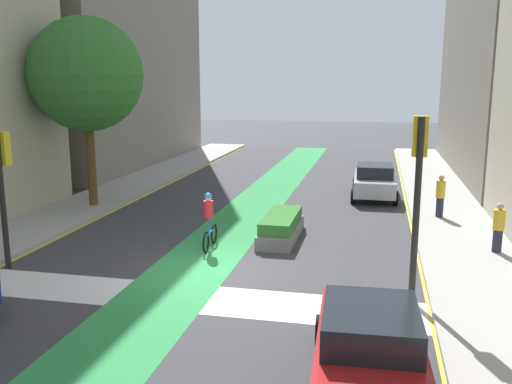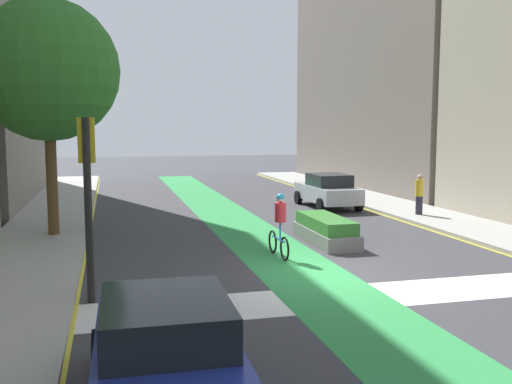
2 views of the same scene
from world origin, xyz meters
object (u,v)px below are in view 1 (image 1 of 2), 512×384
Objects in this scene: car_silver_right_far at (374,181)px; street_tree_near at (86,75)px; traffic_signal_near_left at (3,173)px; pedestrian_sidewalk_right_a at (440,196)px; traffic_signal_near_right at (418,174)px; car_red_right_near at (369,347)px; pedestrian_sidewalk_right_b at (498,228)px; median_planter at (281,227)px; cyclist_in_lane at (209,219)px.

street_tree_near reaches higher than car_silver_right_far.
street_tree_near is (-1.42, 7.52, 2.79)m from traffic_signal_near_left.
pedestrian_sidewalk_right_a is at bearing 3.49° from street_tree_near.
car_silver_right_far is at bearing 94.75° from traffic_signal_near_right.
street_tree_near is (-11.70, 11.96, 4.75)m from car_red_right_near.
car_red_right_near is 9.26m from pedestrian_sidewalk_right_b.
median_planter is at bearing -111.87° from car_silver_right_far.
median_planter is at bearing 175.31° from pedestrian_sidewalk_right_b.
traffic_signal_near_left is 2.56× the size of pedestrian_sidewalk_right_b.
traffic_signal_near_right is at bearing -85.25° from car_silver_right_far.
pedestrian_sidewalk_right_a reaches higher than car_red_right_near.
cyclist_in_lane is at bearing -34.94° from street_tree_near.
street_tree_near is at bearing 134.37° from car_red_right_near.
car_silver_right_far is at bearing 50.06° from traffic_signal_near_left.
pedestrian_sidewalk_right_b is at bearing -12.70° from street_tree_near.
traffic_signal_near_left is at bearing 179.42° from traffic_signal_near_right.
street_tree_near reaches higher than median_planter.
traffic_signal_near_right reaches higher than cyclist_in_lane.
car_silver_right_far is 4.57m from pedestrian_sidewalk_right_a.
median_planter is (-3.11, 9.04, -0.40)m from car_red_right_near.
car_red_right_near is at bearing -100.83° from pedestrian_sidewalk_right_a.
traffic_signal_near_left is 8.15m from street_tree_near.
car_red_right_near is at bearing -55.08° from cyclist_in_lane.
cyclist_in_lane is 2.70m from median_planter.
traffic_signal_near_right is 2.76× the size of pedestrian_sidewalk_right_a.
cyclist_in_lane is 1.21× the size of pedestrian_sidewalk_right_b.
pedestrian_sidewalk_right_b reaches higher than median_planter.
traffic_signal_near_left is at bearing -147.26° from median_planter.
cyclist_in_lane reaches higher than pedestrian_sidewalk_right_a.
pedestrian_sidewalk_right_a is at bearing 106.24° from pedestrian_sidewalk_right_b.
car_red_right_near is at bearing -113.64° from pedestrian_sidewalk_right_b.
car_silver_right_far is (-1.02, 12.32, -2.36)m from traffic_signal_near_right.
traffic_signal_near_left is 16.04m from car_silver_right_far.
traffic_signal_near_right is at bearing -123.43° from pedestrian_sidewalk_right_b.
car_red_right_near is at bearing -45.63° from street_tree_near.
pedestrian_sidewalk_right_b is at bearing -65.16° from car_silver_right_far.
traffic_signal_near_left is 2.39× the size of pedestrian_sidewalk_right_a.
traffic_signal_near_right is 11.25m from traffic_signal_near_left.
median_planter is at bearing 130.75° from traffic_signal_near_right.
traffic_signal_near_left reaches higher than median_planter.
cyclist_in_lane is 9.20m from street_tree_near.
car_silver_right_far is 1.26× the size of median_planter.
traffic_signal_near_left is at bearing -129.94° from car_silver_right_far.
traffic_signal_near_left is 11.36m from car_red_right_near.
pedestrian_sidewalk_right_a is at bearing 34.19° from median_planter.
car_red_right_near is 13.05m from pedestrian_sidewalk_right_a.
car_silver_right_far reaches higher than median_planter.
street_tree_near is (-14.15, -0.86, 4.57)m from pedestrian_sidewalk_right_a.
traffic_signal_near_right is 5.47m from pedestrian_sidewalk_right_b.
pedestrian_sidewalk_right_a is at bearing 80.08° from traffic_signal_near_right.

